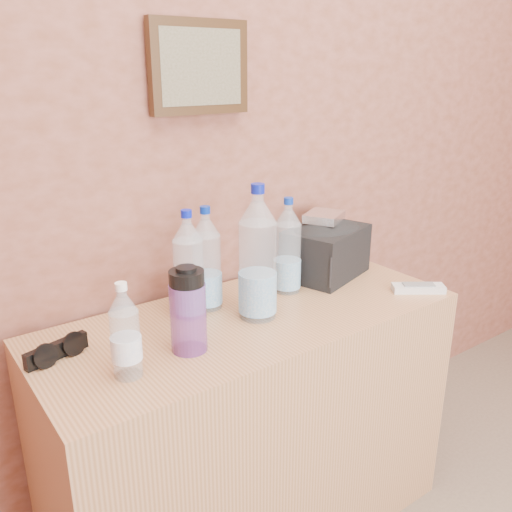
# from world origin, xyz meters

# --- Properties ---
(picture_frame) EXTENTS (0.30, 0.03, 0.25)m
(picture_frame) POSITION_xyz_m (-0.13, 1.98, 1.40)
(picture_frame) COLOR #382311
(picture_frame) RESTS_ON room_shell
(dresser) EXTENTS (1.19, 0.50, 0.75)m
(dresser) POSITION_xyz_m (-0.13, 1.73, 0.37)
(dresser) COLOR #A17D52
(dresser) RESTS_ON ground
(pet_large_a) EXTENTS (0.08, 0.08, 0.30)m
(pet_large_a) POSITION_xyz_m (-0.27, 1.83, 0.88)
(pet_large_a) COLOR white
(pet_large_a) RESTS_ON dresser
(pet_large_b) EXTENTS (0.08, 0.08, 0.30)m
(pet_large_b) POSITION_xyz_m (-0.20, 1.85, 0.88)
(pet_large_b) COLOR white
(pet_large_b) RESTS_ON dresser
(pet_large_c) EXTENTS (0.08, 0.08, 0.29)m
(pet_large_c) POSITION_xyz_m (0.06, 1.81, 0.88)
(pet_large_c) COLOR white
(pet_large_c) RESTS_ON dresser
(pet_large_d) EXTENTS (0.10, 0.10, 0.37)m
(pet_large_d) POSITION_xyz_m (-0.12, 1.71, 0.91)
(pet_large_d) COLOR #A3B8D3
(pet_large_d) RESTS_ON dresser
(pet_small) EXTENTS (0.06, 0.06, 0.22)m
(pet_small) POSITION_xyz_m (-0.53, 1.64, 0.84)
(pet_small) COLOR white
(pet_small) RESTS_ON dresser
(nalgene_bottle) EXTENTS (0.09, 0.09, 0.22)m
(nalgene_bottle) POSITION_xyz_m (-0.37, 1.66, 0.85)
(nalgene_bottle) COLOR #743695
(nalgene_bottle) RESTS_ON dresser
(sunglasses) EXTENTS (0.17, 0.10, 0.04)m
(sunglasses) POSITION_xyz_m (-0.64, 1.81, 0.77)
(sunglasses) COLOR black
(sunglasses) RESTS_ON dresser
(ac_remote) EXTENTS (0.16, 0.13, 0.02)m
(ac_remote) POSITION_xyz_m (0.38, 1.57, 0.76)
(ac_remote) COLOR silver
(ac_remote) RESTS_ON dresser
(toiletry_bag) EXTENTS (0.32, 0.27, 0.18)m
(toiletry_bag) POSITION_xyz_m (0.25, 1.84, 0.84)
(toiletry_bag) COLOR black
(toiletry_bag) RESTS_ON dresser
(foil_packet) EXTENTS (0.16, 0.15, 0.03)m
(foil_packet) POSITION_xyz_m (0.25, 1.86, 0.94)
(foil_packet) COLOR silver
(foil_packet) RESTS_ON toiletry_bag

